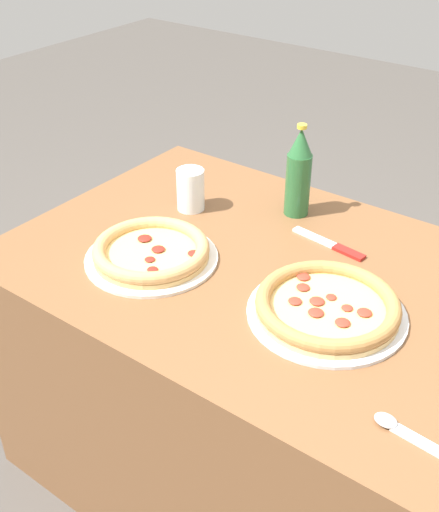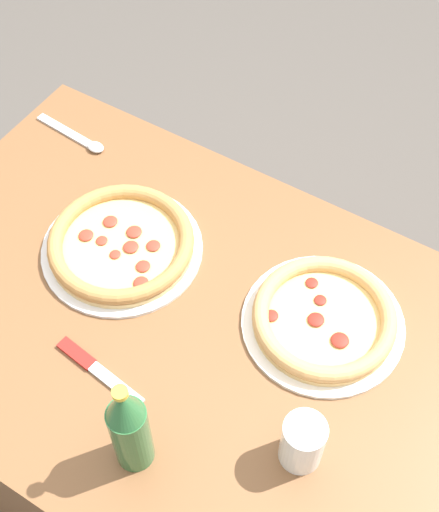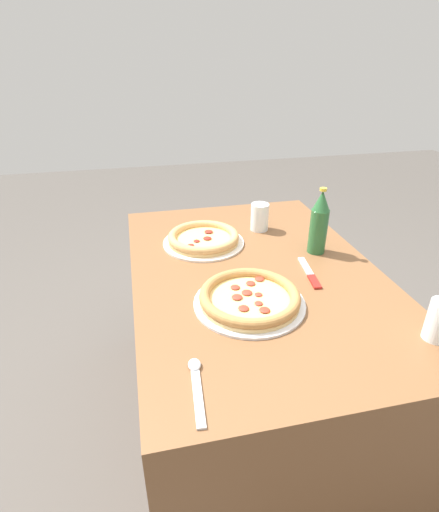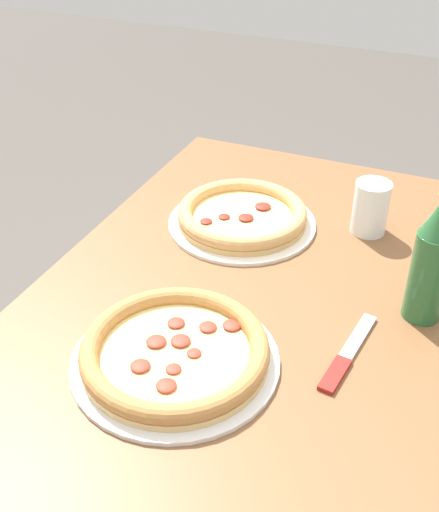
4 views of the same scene
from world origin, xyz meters
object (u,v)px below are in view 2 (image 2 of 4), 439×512
at_px(knife, 96,369).
at_px(beer_bottle, 129,427).
at_px(glass_orange_juice, 302,444).
at_px(pizza_veggie, 121,244).
at_px(pizza_salami, 324,319).
at_px(spoon, 80,139).

bearing_deg(knife, beer_bottle, -30.61).
bearing_deg(glass_orange_juice, pizza_veggie, 159.43).
xyz_separation_m(pizza_salami, knife, (-0.31, -0.30, -0.02)).
bearing_deg(knife, pizza_salami, 44.39).
bearing_deg(spoon, glass_orange_juice, -26.92).
bearing_deg(pizza_veggie, spoon, 142.86).
height_order(glass_orange_juice, spoon, glass_orange_juice).
bearing_deg(spoon, knife, -49.05).
relative_size(glass_orange_juice, spoon, 0.55).
xyz_separation_m(pizza_salami, glass_orange_juice, (0.08, -0.25, 0.03)).
relative_size(pizza_veggie, spoon, 1.65).
bearing_deg(spoon, beer_bottle, -44.84).
relative_size(beer_bottle, spoon, 1.22).
height_order(pizza_salami, glass_orange_juice, glass_orange_juice).
bearing_deg(glass_orange_juice, beer_bottle, -148.70).
distance_m(knife, spoon, 0.60).
height_order(glass_orange_juice, knife, glass_orange_juice).
distance_m(glass_orange_juice, knife, 0.40).
distance_m(beer_bottle, spoon, 0.78).
bearing_deg(pizza_veggie, pizza_salami, 7.61).
bearing_deg(pizza_veggie, beer_bottle, -50.87).
bearing_deg(pizza_salami, glass_orange_juice, -71.91).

